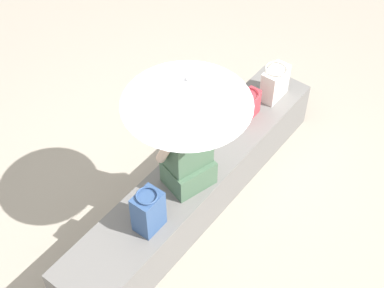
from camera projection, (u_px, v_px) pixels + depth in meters
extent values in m
plane|color=#9E9384|center=(195.00, 202.00, 4.89)|extent=(14.00, 14.00, 0.00)
cube|color=slate|center=(195.00, 185.00, 4.72)|extent=(2.79, 0.49, 0.44)
cube|color=#47664C|center=(189.00, 172.00, 4.39)|extent=(0.40, 0.36, 0.22)
cube|color=#47664C|center=(188.00, 141.00, 4.13)|extent=(0.36, 0.28, 0.48)
sphere|color=beige|center=(188.00, 106.00, 3.88)|extent=(0.20, 0.20, 0.20)
cylinder|color=beige|center=(165.00, 151.00, 4.03)|extent=(0.12, 0.21, 0.32)
cylinder|color=beige|center=(211.00, 126.00, 4.19)|extent=(0.12, 0.21, 0.32)
cylinder|color=#B7B7BC|center=(187.00, 142.00, 3.99)|extent=(0.02, 0.02, 1.12)
cone|color=silver|center=(187.00, 92.00, 3.64)|extent=(0.87, 0.87, 0.19)
sphere|color=#B7B7BC|center=(187.00, 78.00, 3.56)|extent=(0.03, 0.03, 0.03)
cube|color=#B2333D|center=(247.00, 106.00, 4.86)|extent=(0.24, 0.11, 0.24)
torus|color=#B2333D|center=(248.00, 94.00, 4.76)|extent=(0.18, 0.18, 0.01)
cube|color=#335184|center=(148.00, 212.00, 4.06)|extent=(0.21, 0.16, 0.34)
torus|color=#335184|center=(147.00, 196.00, 3.93)|extent=(0.16, 0.16, 0.01)
cube|color=silver|center=(275.00, 83.00, 5.02)|extent=(0.26, 0.14, 0.30)
torus|color=silver|center=(277.00, 69.00, 4.90)|extent=(0.20, 0.20, 0.01)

